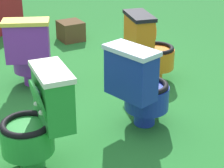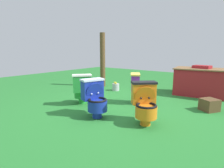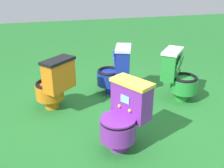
{
  "view_description": "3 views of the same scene",
  "coord_description": "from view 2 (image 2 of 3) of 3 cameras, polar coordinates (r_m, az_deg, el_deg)",
  "views": [
    {
      "loc": [
        -2.79,
        -1.99,
        1.76
      ],
      "look_at": [
        -0.19,
        -0.68,
        0.41
      ],
      "focal_mm": 64.99,
      "sensor_mm": 36.0,
      "label": 1
    },
    {
      "loc": [
        2.23,
        -3.27,
        1.27
      ],
      "look_at": [
        -0.26,
        -0.06,
        0.49
      ],
      "focal_mm": 28.6,
      "sensor_mm": 36.0,
      "label": 2
    },
    {
      "loc": [
        0.89,
        2.66,
        1.76
      ],
      "look_at": [
        0.16,
        -0.25,
        0.43
      ],
      "focal_mm": 42.5,
      "sensor_mm": 36.0,
      "label": 3
    }
  ],
  "objects": [
    {
      "name": "ground",
      "position": [
        4.16,
        3.32,
        -7.01
      ],
      "size": [
        14.0,
        14.0,
        0.0
      ],
      "primitive_type": "plane",
      "color": "#26752D"
    },
    {
      "name": "toilet_purple",
      "position": [
        4.31,
        8.82,
        -1.39
      ],
      "size": [
        0.63,
        0.6,
        0.73
      ],
      "rotation": [
        0.0,
        0.0,
        5.27
      ],
      "color": "purple",
      "rests_on": "ground"
    },
    {
      "name": "toilet_green",
      "position": [
        4.26,
        -9.53,
        -1.49
      ],
      "size": [
        0.64,
        0.62,
        0.73
      ],
      "rotation": [
        0.0,
        0.0,
        0.87
      ],
      "color": "green",
      "rests_on": "ground"
    },
    {
      "name": "toilet_blue",
      "position": [
        3.43,
        -5.44,
        -4.39
      ],
      "size": [
        0.6,
        0.54,
        0.73
      ],
      "rotation": [
        0.0,
        0.0,
        4.38
      ],
      "color": "#192D9E",
      "rests_on": "ground"
    },
    {
      "name": "toilet_orange",
      "position": [
        3.16,
        10.47,
        -5.87
      ],
      "size": [
        0.63,
        0.63,
        0.73
      ],
      "rotation": [
        0.0,
        0.0,
        3.88
      ],
      "color": "orange",
      "rests_on": "ground"
    },
    {
      "name": "vendor_table",
      "position": [
        5.63,
        26.73,
        0.66
      ],
      "size": [
        1.56,
        1.04,
        0.85
      ],
      "rotation": [
        0.0,
        0.0,
        0.13
      ],
      "color": "maroon",
      "rests_on": "ground"
    },
    {
      "name": "wooden_post",
      "position": [
        6.28,
        -3.02,
        7.65
      ],
      "size": [
        0.18,
        0.18,
        1.86
      ],
      "primitive_type": "cylinder",
      "color": "brown",
      "rests_on": "ground"
    },
    {
      "name": "small_crate",
      "position": [
        4.32,
        28.68,
        -5.87
      ],
      "size": [
        0.43,
        0.43,
        0.26
      ],
      "primitive_type": "cube",
      "rotation": [
        0.0,
        0.0,
        0.98
      ],
      "color": "brown",
      "rests_on": "ground"
    },
    {
      "name": "lemon_bucket",
      "position": [
        5.68,
        1.2,
        -0.92
      ],
      "size": [
        0.22,
        0.22,
        0.28
      ],
      "color": "#B7B7BF",
      "rests_on": "ground"
    }
  ]
}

